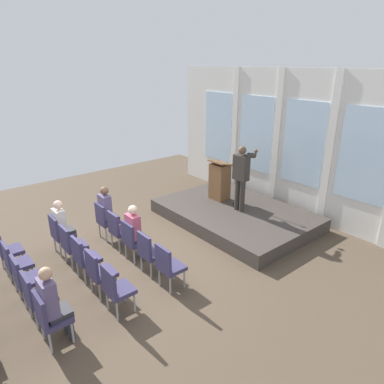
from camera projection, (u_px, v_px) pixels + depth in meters
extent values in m
plane|color=brown|center=(124.00, 264.00, 7.56)|extent=(13.48, 13.48, 0.00)
cube|color=silver|center=(279.00, 141.00, 9.94)|extent=(8.25, 0.10, 4.00)
cube|color=silver|center=(218.00, 127.00, 11.66)|extent=(1.24, 0.04, 2.24)
cube|color=silver|center=(235.00, 132.00, 11.14)|extent=(0.20, 0.08, 4.00)
cube|color=silver|center=(256.00, 134.00, 10.47)|extent=(1.24, 0.04, 2.24)
cube|color=silver|center=(276.00, 141.00, 9.95)|extent=(0.20, 0.08, 4.00)
cube|color=silver|center=(303.00, 143.00, 9.28)|extent=(1.24, 0.04, 2.24)
cube|color=silver|center=(329.00, 152.00, 8.76)|extent=(0.20, 0.08, 4.00)
cube|color=silver|center=(365.00, 156.00, 8.09)|extent=(1.24, 0.04, 2.24)
cube|color=#3F3833|center=(235.00, 215.00, 9.57)|extent=(4.09, 2.83, 0.36)
cylinder|color=#332D28|center=(237.00, 194.00, 9.33)|extent=(0.14, 0.14, 0.87)
cylinder|color=#332D28|center=(242.00, 196.00, 9.20)|extent=(0.14, 0.14, 0.87)
cube|color=#332D28|center=(241.00, 168.00, 8.99)|extent=(0.42, 0.22, 0.65)
cube|color=#26663F|center=(244.00, 164.00, 9.03)|extent=(0.06, 0.01, 0.39)
sphere|color=brown|center=(242.00, 150.00, 8.84)|extent=(0.21, 0.21, 0.21)
cylinder|color=#332D28|center=(237.00, 161.00, 9.18)|extent=(0.09, 0.28, 0.45)
cylinder|color=#332D28|center=(250.00, 156.00, 8.85)|extent=(0.15, 0.36, 0.15)
cylinder|color=#332D28|center=(252.00, 154.00, 8.95)|extent=(0.11, 0.34, 0.15)
sphere|color=brown|center=(256.00, 151.00, 9.17)|extent=(0.10, 0.10, 0.10)
cylinder|color=black|center=(238.00, 204.00, 9.79)|extent=(0.28, 0.28, 0.03)
cylinder|color=black|center=(239.00, 179.00, 9.53)|extent=(0.02, 0.02, 1.45)
sphere|color=#262626|center=(240.00, 152.00, 9.26)|extent=(0.07, 0.07, 0.07)
cube|color=brown|center=(220.00, 182.00, 10.01)|extent=(0.52, 0.40, 1.05)
cube|color=brown|center=(221.00, 163.00, 9.83)|extent=(0.60, 0.48, 0.14)
cylinder|color=#99999E|center=(119.00, 231.00, 8.62)|extent=(0.04, 0.04, 0.40)
cylinder|color=#99999E|center=(112.00, 226.00, 8.88)|extent=(0.04, 0.04, 0.40)
cylinder|color=#99999E|center=(106.00, 235.00, 8.42)|extent=(0.04, 0.04, 0.40)
cylinder|color=#99999E|center=(100.00, 230.00, 8.68)|extent=(0.04, 0.04, 0.40)
cube|color=#383356|center=(108.00, 221.00, 8.56)|extent=(0.46, 0.44, 0.08)
cube|color=#383356|center=(100.00, 214.00, 8.35)|extent=(0.46, 0.06, 0.46)
cylinder|color=#2D2D33|center=(114.00, 226.00, 8.81)|extent=(0.10, 0.10, 0.44)
cylinder|color=#2D2D33|center=(117.00, 229.00, 8.68)|extent=(0.10, 0.10, 0.44)
cube|color=#2D2D33|center=(110.00, 219.00, 8.58)|extent=(0.34, 0.36, 0.12)
cube|color=#594C72|center=(105.00, 207.00, 8.38)|extent=(0.36, 0.20, 0.59)
sphere|color=brown|center=(104.00, 191.00, 8.25)|extent=(0.20, 0.20, 0.20)
cylinder|color=#99999E|center=(132.00, 241.00, 8.14)|extent=(0.04, 0.04, 0.40)
cylinder|color=#99999E|center=(125.00, 235.00, 8.40)|extent=(0.04, 0.04, 0.40)
cylinder|color=#99999E|center=(119.00, 245.00, 7.94)|extent=(0.04, 0.04, 0.40)
cylinder|color=#99999E|center=(112.00, 239.00, 8.20)|extent=(0.04, 0.04, 0.40)
cube|color=#383356|center=(121.00, 231.00, 8.09)|extent=(0.46, 0.44, 0.08)
cube|color=#383356|center=(113.00, 223.00, 7.88)|extent=(0.46, 0.06, 0.46)
cylinder|color=#99999E|center=(148.00, 252.00, 7.67)|extent=(0.04, 0.04, 0.40)
cylinder|color=#99999E|center=(139.00, 246.00, 7.93)|extent=(0.04, 0.04, 0.40)
cylinder|color=#99999E|center=(134.00, 257.00, 7.47)|extent=(0.04, 0.04, 0.40)
cylinder|color=#99999E|center=(126.00, 250.00, 7.73)|extent=(0.04, 0.04, 0.40)
cube|color=#383356|center=(136.00, 242.00, 7.61)|extent=(0.46, 0.44, 0.08)
cube|color=#383356|center=(128.00, 233.00, 7.40)|extent=(0.46, 0.06, 0.46)
cylinder|color=#2D2D33|center=(141.00, 246.00, 7.86)|extent=(0.10, 0.10, 0.44)
cylinder|color=#2D2D33|center=(146.00, 249.00, 7.73)|extent=(0.10, 0.10, 0.44)
cube|color=#2D2D33|center=(138.00, 238.00, 7.63)|extent=(0.34, 0.36, 0.12)
cube|color=#B24C66|center=(133.00, 226.00, 7.44)|extent=(0.36, 0.20, 0.54)
sphere|color=beige|center=(133.00, 210.00, 7.32)|extent=(0.20, 0.20, 0.20)
cylinder|color=#99999E|center=(165.00, 264.00, 7.19)|extent=(0.04, 0.04, 0.40)
cylinder|color=#99999E|center=(155.00, 257.00, 7.45)|extent=(0.04, 0.04, 0.40)
cylinder|color=#99999E|center=(151.00, 270.00, 6.99)|extent=(0.04, 0.04, 0.40)
cylinder|color=#99999E|center=(142.00, 263.00, 7.25)|extent=(0.04, 0.04, 0.40)
cube|color=#383356|center=(153.00, 254.00, 7.14)|extent=(0.46, 0.44, 0.08)
cube|color=#383356|center=(144.00, 245.00, 6.93)|extent=(0.46, 0.06, 0.46)
cylinder|color=#99999E|center=(184.00, 279.00, 6.72)|extent=(0.04, 0.04, 0.40)
cylinder|color=#99999E|center=(173.00, 271.00, 6.98)|extent=(0.04, 0.04, 0.40)
cylinder|color=#99999E|center=(170.00, 286.00, 6.52)|extent=(0.04, 0.04, 0.40)
cylinder|color=#99999E|center=(159.00, 277.00, 6.78)|extent=(0.04, 0.04, 0.40)
cube|color=#383356|center=(172.00, 267.00, 6.66)|extent=(0.46, 0.44, 0.08)
cube|color=#383356|center=(163.00, 258.00, 6.45)|extent=(0.46, 0.06, 0.46)
cylinder|color=#99999E|center=(75.00, 245.00, 7.96)|extent=(0.04, 0.04, 0.40)
cylinder|color=#99999E|center=(69.00, 239.00, 8.22)|extent=(0.04, 0.04, 0.40)
cylinder|color=#99999E|center=(61.00, 250.00, 7.75)|extent=(0.04, 0.04, 0.40)
cylinder|color=#99999E|center=(55.00, 244.00, 8.01)|extent=(0.04, 0.04, 0.40)
cube|color=#383356|center=(64.00, 235.00, 7.90)|extent=(0.46, 0.44, 0.08)
cube|color=#383356|center=(54.00, 227.00, 7.69)|extent=(0.46, 0.06, 0.46)
cylinder|color=#2D2D33|center=(71.00, 240.00, 8.15)|extent=(0.10, 0.10, 0.44)
cylinder|color=#2D2D33|center=(74.00, 242.00, 8.02)|extent=(0.10, 0.10, 0.44)
cube|color=#2D2D33|center=(66.00, 232.00, 7.91)|extent=(0.34, 0.36, 0.12)
cube|color=silver|center=(59.00, 220.00, 7.73)|extent=(0.36, 0.20, 0.52)
sphere|color=beige|center=(58.00, 205.00, 7.61)|extent=(0.20, 0.20, 0.20)
cylinder|color=#99999E|center=(87.00, 257.00, 7.48)|extent=(0.04, 0.04, 0.40)
cylinder|color=#99999E|center=(81.00, 250.00, 7.74)|extent=(0.04, 0.04, 0.40)
cylinder|color=#99999E|center=(72.00, 262.00, 7.28)|extent=(0.04, 0.04, 0.40)
cylinder|color=#99999E|center=(66.00, 255.00, 7.54)|extent=(0.04, 0.04, 0.40)
cube|color=#383356|center=(75.00, 246.00, 7.42)|extent=(0.46, 0.44, 0.08)
cube|color=#383356|center=(65.00, 238.00, 7.22)|extent=(0.46, 0.06, 0.46)
cylinder|color=#99999E|center=(101.00, 270.00, 7.01)|extent=(0.04, 0.04, 0.40)
cylinder|color=#99999E|center=(93.00, 262.00, 7.27)|extent=(0.04, 0.04, 0.40)
cylinder|color=#99999E|center=(85.00, 276.00, 6.80)|extent=(0.04, 0.04, 0.40)
cylinder|color=#99999E|center=(78.00, 268.00, 7.06)|extent=(0.04, 0.04, 0.40)
cube|color=#383356|center=(88.00, 259.00, 6.95)|extent=(0.46, 0.44, 0.08)
cube|color=#383356|center=(77.00, 250.00, 6.74)|extent=(0.46, 0.06, 0.46)
cylinder|color=#99999E|center=(117.00, 285.00, 6.53)|extent=(0.04, 0.04, 0.40)
cylinder|color=#99999E|center=(108.00, 276.00, 6.79)|extent=(0.04, 0.04, 0.40)
cylinder|color=#99999E|center=(100.00, 292.00, 6.33)|extent=(0.04, 0.04, 0.40)
cylinder|color=#99999E|center=(91.00, 283.00, 6.59)|extent=(0.04, 0.04, 0.40)
cube|color=#383356|center=(103.00, 273.00, 6.47)|extent=(0.46, 0.44, 0.08)
cube|color=#383356|center=(92.00, 264.00, 6.27)|extent=(0.46, 0.06, 0.46)
cylinder|color=#99999E|center=(135.00, 303.00, 6.06)|extent=(0.04, 0.04, 0.40)
cylinder|color=#99999E|center=(124.00, 293.00, 6.32)|extent=(0.04, 0.04, 0.40)
cylinder|color=#99999E|center=(117.00, 311.00, 5.85)|extent=(0.04, 0.04, 0.40)
cylinder|color=#99999E|center=(107.00, 300.00, 6.11)|extent=(0.04, 0.04, 0.40)
cube|color=#383356|center=(120.00, 290.00, 6.00)|extent=(0.46, 0.44, 0.08)
cube|color=#383356|center=(109.00, 281.00, 5.79)|extent=(0.46, 0.06, 0.46)
cylinder|color=#99999E|center=(24.00, 262.00, 7.29)|extent=(0.04, 0.04, 0.40)
cylinder|color=#99999E|center=(19.00, 255.00, 7.55)|extent=(0.04, 0.04, 0.40)
cylinder|color=#99999E|center=(6.00, 267.00, 7.09)|extent=(0.04, 0.04, 0.40)
cylinder|color=#99999E|center=(2.00, 260.00, 7.35)|extent=(0.04, 0.04, 0.40)
cube|color=#383356|center=(11.00, 251.00, 7.24)|extent=(0.46, 0.44, 0.08)
cylinder|color=#99999E|center=(34.00, 276.00, 6.82)|extent=(0.04, 0.04, 0.40)
cylinder|color=#99999E|center=(28.00, 268.00, 7.08)|extent=(0.04, 0.04, 0.40)
cylinder|color=#99999E|center=(15.00, 282.00, 6.62)|extent=(0.04, 0.04, 0.40)
cylinder|color=#99999E|center=(10.00, 274.00, 6.88)|extent=(0.04, 0.04, 0.40)
cube|color=#383356|center=(20.00, 264.00, 6.76)|extent=(0.46, 0.44, 0.08)
cube|color=#383356|center=(7.00, 255.00, 6.55)|extent=(0.46, 0.06, 0.46)
cylinder|color=#99999E|center=(45.00, 292.00, 6.34)|extent=(0.04, 0.04, 0.40)
cylinder|color=#99999E|center=(38.00, 283.00, 6.60)|extent=(0.04, 0.04, 0.40)
cylinder|color=#99999E|center=(25.00, 299.00, 6.14)|extent=(0.04, 0.04, 0.40)
cylinder|color=#99999E|center=(19.00, 290.00, 6.40)|extent=(0.04, 0.04, 0.40)
cube|color=#383356|center=(30.00, 280.00, 6.29)|extent=(0.46, 0.44, 0.08)
cube|color=#383356|center=(16.00, 271.00, 6.08)|extent=(0.46, 0.06, 0.46)
cylinder|color=#99999E|center=(57.00, 310.00, 5.87)|extent=(0.04, 0.04, 0.40)
cylinder|color=#99999E|center=(50.00, 300.00, 6.13)|extent=(0.04, 0.04, 0.40)
cylinder|color=#99999E|center=(37.00, 319.00, 5.67)|extent=(0.04, 0.04, 0.40)
cylinder|color=#99999E|center=(30.00, 308.00, 5.93)|extent=(0.04, 0.04, 0.40)
cube|color=#383356|center=(42.00, 297.00, 5.81)|extent=(0.46, 0.44, 0.08)
cube|color=#383356|center=(27.00, 288.00, 5.60)|extent=(0.46, 0.06, 0.46)
cylinder|color=#99999E|center=(73.00, 332.00, 5.39)|extent=(0.04, 0.04, 0.40)
cylinder|color=#99999E|center=(64.00, 320.00, 5.65)|extent=(0.04, 0.04, 0.40)
cylinder|color=#99999E|center=(50.00, 343.00, 5.19)|extent=(0.04, 0.04, 0.40)
cylinder|color=#99999E|center=(43.00, 329.00, 5.45)|extent=(0.04, 0.04, 0.40)
cube|color=#383356|center=(55.00, 318.00, 5.34)|extent=(0.46, 0.44, 0.08)
cube|color=#383356|center=(40.00, 309.00, 5.13)|extent=(0.46, 0.06, 0.46)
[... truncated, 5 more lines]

